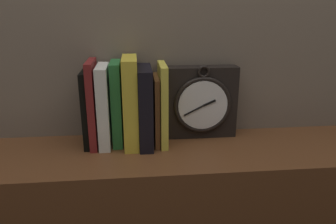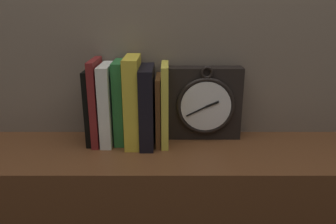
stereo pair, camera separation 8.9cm
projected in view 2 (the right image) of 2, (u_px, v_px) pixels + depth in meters
The scene contains 10 objects.
wall_back at pixel (168, 9), 0.97m from camera, with size 6.00×0.05×2.60m.
clock at pixel (205, 103), 0.99m from camera, with size 0.22×0.07×0.23m.
book_slot0_black at pixel (91, 106), 0.96m from camera, with size 0.02×0.12×0.22m.
book_slot1_maroon at pixel (97, 102), 0.95m from camera, with size 0.02×0.13×0.25m.
book_slot2_white at pixel (108, 104), 0.95m from camera, with size 0.03×0.13×0.23m.
book_slot3_green at pixel (120, 102), 0.96m from camera, with size 0.03×0.11×0.24m.
book_slot4_yellow at pixel (133, 101), 0.94m from camera, with size 0.04×0.14×0.26m.
book_slot5_black at pixel (147, 106), 0.95m from camera, with size 0.04×0.15×0.23m.
book_slot6_brown at pixel (159, 110), 0.96m from camera, with size 0.01×0.13×0.20m.
book_slot7_yellow at pixel (165, 104), 0.95m from camera, with size 0.02×0.14×0.24m.
Camera 2 is at (0.00, -0.85, 1.31)m, focal length 35.00 mm.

